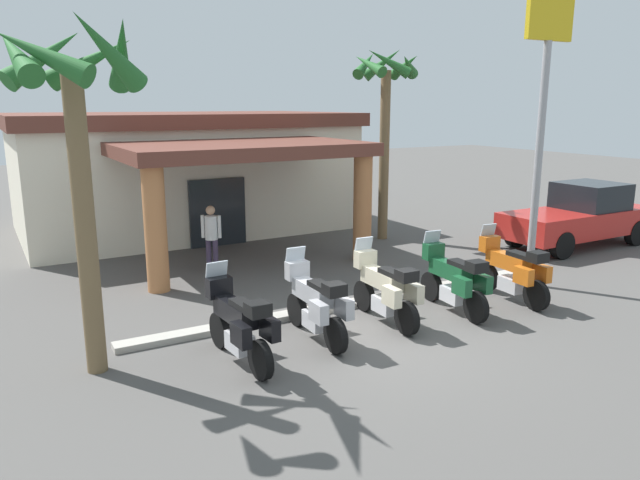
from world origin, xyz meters
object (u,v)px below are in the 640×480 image
at_px(motorcycle_green, 454,280).
at_px(roadside_sign, 544,94).
at_px(palm_tree_roadside, 76,111).
at_px(palm_tree_near_portico, 386,95).
at_px(motel_building, 185,170).
at_px(pedestrian, 211,234).
at_px(pickup_truck_red, 580,216).
at_px(motorcycle_black, 239,324).
at_px(motorcycle_silver, 316,304).
at_px(motorcycle_orange, 512,270).
at_px(motorcycle_cream, 386,289).

height_order(motorcycle_green, roadside_sign, roadside_sign).
height_order(palm_tree_roadside, palm_tree_near_portico, palm_tree_near_portico).
xyz_separation_m(motorcycle_green, palm_tree_near_portico, (2.78, 6.57, 3.89)).
distance_m(motel_building, palm_tree_near_portico, 7.46).
bearing_deg(pedestrian, roadside_sign, 86.37).
distance_m(pickup_truck_red, palm_tree_roadside, 15.15).
bearing_deg(motorcycle_black, motorcycle_silver, -84.13).
relative_size(motel_building, pickup_truck_red, 2.16).
xyz_separation_m(palm_tree_near_portico, roadside_sign, (0.15, -6.00, -0.03)).
height_order(motel_building, pickup_truck_red, motel_building).
height_order(motorcycle_black, pedestrian, pedestrian).
bearing_deg(palm_tree_roadside, motorcycle_orange, -4.68).
bearing_deg(roadside_sign, motorcycle_black, -174.34).
xyz_separation_m(motorcycle_cream, pickup_truck_red, (9.17, 2.57, 0.24)).
bearing_deg(motorcycle_orange, motel_building, 22.28).
bearing_deg(motorcycle_silver, roadside_sign, -84.63).
distance_m(motel_building, motorcycle_black, 11.97).
bearing_deg(pedestrian, palm_tree_roadside, -3.67).
distance_m(motorcycle_black, palm_tree_near_portico, 10.98).
bearing_deg(motorcycle_cream, palm_tree_near_portico, -33.02).
distance_m(motorcycle_black, motorcycle_green, 4.94).
relative_size(palm_tree_roadside, palm_tree_near_portico, 0.92).
xyz_separation_m(motorcycle_cream, motorcycle_green, (1.64, -0.17, 0.00)).
bearing_deg(motorcycle_silver, pedestrian, 2.73).
xyz_separation_m(motorcycle_green, palm_tree_roadside, (-7.11, 0.65, 3.53)).
relative_size(motorcycle_cream, pickup_truck_red, 0.42).
distance_m(motel_building, roadside_sign, 12.29).
bearing_deg(pedestrian, motorcycle_green, 66.12).
bearing_deg(motorcycle_silver, palm_tree_near_portico, -42.15).
relative_size(motorcycle_silver, motorcycle_orange, 1.00).
bearing_deg(palm_tree_roadside, pickup_truck_red, 8.12).
relative_size(motorcycle_green, motorcycle_orange, 1.00).
xyz_separation_m(pedestrian, palm_tree_roadside, (-3.66, -4.79, 3.19)).
relative_size(motel_building, motorcycle_cream, 5.09).
xyz_separation_m(motorcycle_silver, motorcycle_green, (3.29, -0.09, 0.00)).
distance_m(motorcycle_silver, pedestrian, 5.36).
height_order(pickup_truck_red, palm_tree_roadside, palm_tree_roadside).
bearing_deg(motorcycle_silver, motorcycle_black, 101.25).
bearing_deg(motorcycle_cream, motel_building, 5.10).
distance_m(pedestrian, roadside_sign, 8.77).
bearing_deg(motorcycle_orange, motorcycle_green, 90.91).
relative_size(motorcycle_black, palm_tree_roadside, 0.39).
relative_size(motel_building, pedestrian, 6.35).
relative_size(motorcycle_silver, pedestrian, 1.25).
height_order(motorcycle_black, pickup_truck_red, pickup_truck_red).
height_order(motel_building, palm_tree_near_portico, palm_tree_near_portico).
relative_size(pickup_truck_red, palm_tree_roadside, 0.92).
bearing_deg(motorcycle_orange, motorcycle_cream, 89.02).
relative_size(motorcycle_orange, palm_tree_roadside, 0.39).
xyz_separation_m(motorcycle_green, roadside_sign, (2.93, 0.57, 3.86)).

